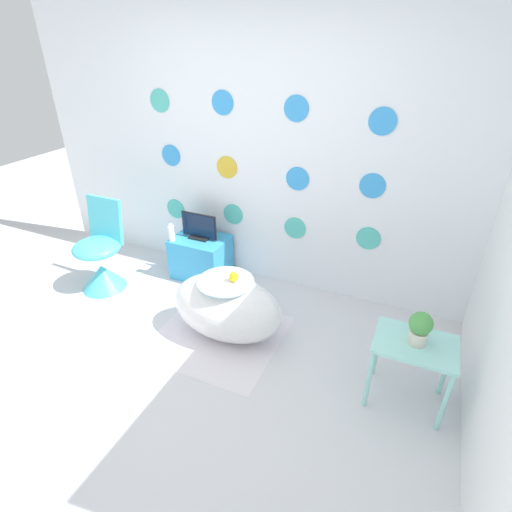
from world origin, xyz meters
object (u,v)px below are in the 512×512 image
bathtub (227,307)px  tv (199,228)px  vase (171,233)px  chair (101,261)px  potted_plant_left (420,327)px

bathtub → tv: 1.03m
bathtub → vase: 1.09m
chair → vase: chair is taller
vase → potted_plant_left: bearing=-16.2°
chair → potted_plant_left: 2.90m
chair → potted_plant_left: chair is taller
vase → potted_plant_left: (2.32, -0.68, 0.13)m
bathtub → potted_plant_left: size_ratio=4.10×
bathtub → vase: size_ratio=5.29×
bathtub → tv: bearing=133.3°
potted_plant_left → bathtub: bearing=175.6°
bathtub → potted_plant_left: potted_plant_left is taller
bathtub → tv: tv is taller
chair → bathtub: bearing=-5.3°
bathtub → tv: size_ratio=2.46×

